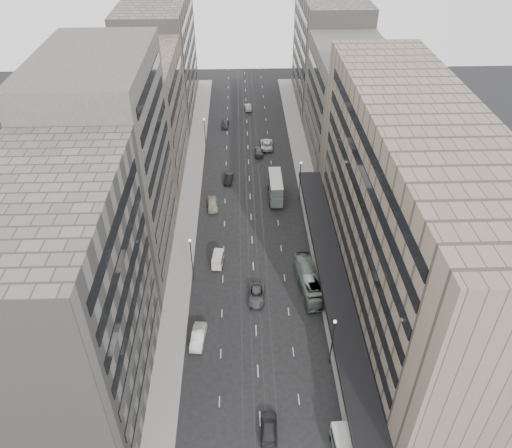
{
  "coord_description": "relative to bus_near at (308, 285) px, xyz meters",
  "views": [
    {
      "loc": [
        -1.66,
        -47.44,
        55.23
      ],
      "look_at": [
        0.58,
        18.51,
        6.11
      ],
      "focal_mm": 35.0,
      "sensor_mm": 36.0,
      "label": 1
    }
  ],
  "objects": [
    {
      "name": "sedan_2",
      "position": [
        -8.02,
        -1.23,
        -0.67
      ],
      "size": [
        2.75,
        5.33,
        1.44
      ],
      "primitive_type": "imported",
      "rotation": [
        0.0,
        0.0,
        -0.07
      ],
      "color": "#4E4E50",
      "rests_on": "ground"
    },
    {
      "name": "sedan_8",
      "position": [
        -13.72,
        59.09,
        -0.66
      ],
      "size": [
        2.04,
        4.39,
        1.45
      ],
      "primitive_type": "imported",
      "rotation": [
        0.0,
        0.0,
        -0.08
      ],
      "color": "#29292C",
      "rests_on": "ground"
    },
    {
      "name": "sedan_4",
      "position": [
        -15.66,
        23.59,
        -0.54
      ],
      "size": [
        2.42,
        5.14,
        1.7
      ],
      "primitive_type": "imported",
      "rotation": [
        0.0,
        0.0,
        0.08
      ],
      "color": "#A8A18B",
      "rests_on": "ground"
    },
    {
      "name": "department_store",
      "position": [
        13.15,
        -0.74,
        13.56
      ],
      "size": [
        19.2,
        60.0,
        30.0
      ],
      "color": "#80705E",
      "rests_on": "ground"
    },
    {
      "name": "ground",
      "position": [
        -8.3,
        -8.74,
        -1.39
      ],
      "size": [
        220.0,
        220.0,
        0.0
      ],
      "primitive_type": "plane",
      "color": "black",
      "rests_on": "ground"
    },
    {
      "name": "lamp_right_far",
      "position": [
        1.4,
        26.26,
        3.82
      ],
      "size": [
        0.44,
        0.44,
        8.32
      ],
      "color": "#262628",
      "rests_on": "ground"
    },
    {
      "name": "sidewalk_left",
      "position": [
        -20.3,
        28.76,
        -1.31
      ],
      "size": [
        4.0,
        125.0,
        0.15
      ],
      "primitive_type": "cube",
      "color": "gray",
      "rests_on": "ground"
    },
    {
      "name": "building_left_d",
      "position": [
        -29.8,
        70.26,
        12.61
      ],
      "size": [
        15.0,
        38.0,
        28.0
      ],
      "primitive_type": "cube",
      "color": "slate",
      "rests_on": "ground"
    },
    {
      "name": "lamp_left_far",
      "position": [
        -18.0,
        46.26,
        3.82
      ],
      "size": [
        0.44,
        0.44,
        8.32
      ],
      "color": "#262628",
      "rests_on": "ground"
    },
    {
      "name": "vw_microbus",
      "position": [
        0.9,
        -26.22,
        0.02
      ],
      "size": [
        2.36,
        4.78,
        2.53
      ],
      "rotation": [
        0.0,
        0.0,
        0.06
      ],
      "color": "slate",
      "rests_on": "ground"
    },
    {
      "name": "sedan_9",
      "position": [
        -7.83,
        69.39,
        -0.64
      ],
      "size": [
        1.92,
        4.63,
        1.49
      ],
      "primitive_type": "imported",
      "rotation": [
        0.0,
        0.0,
        3.22
      ],
      "color": "#ACA78E",
      "rests_on": "ground"
    },
    {
      "name": "double_decker",
      "position": [
        -3.3,
        26.53,
        1.14
      ],
      "size": [
        2.64,
        8.56,
        4.68
      ],
      "rotation": [
        0.0,
        0.0,
        0.0
      ],
      "color": "slate",
      "rests_on": "ground"
    },
    {
      "name": "lamp_left_near",
      "position": [
        -18.0,
        3.26,
        3.82
      ],
      "size": [
        0.44,
        0.44,
        8.32
      ],
      "color": "#262628",
      "rests_on": "ground"
    },
    {
      "name": "building_left_a",
      "position": [
        -29.8,
        -16.74,
        13.61
      ],
      "size": [
        15.0,
        28.0,
        30.0
      ],
      "primitive_type": "cube",
      "color": "slate",
      "rests_on": "ground"
    },
    {
      "name": "sedan_3",
      "position": [
        -7.34,
        -23.47,
        -0.66
      ],
      "size": [
        2.32,
        5.13,
        1.46
      ],
      "primitive_type": "imported",
      "rotation": [
        0.0,
        0.0,
        3.09
      ],
      "color": "#2A2A2D",
      "rests_on": "ground"
    },
    {
      "name": "sedan_1",
      "position": [
        -16.47,
        -9.33,
        -0.55
      ],
      "size": [
        2.31,
        5.24,
        1.67
      ],
      "primitive_type": "imported",
      "rotation": [
        0.0,
        0.0,
        -0.11
      ],
      "color": "silver",
      "rests_on": "ground"
    },
    {
      "name": "building_right_far",
      "position": [
        13.2,
        73.26,
        12.61
      ],
      "size": [
        15.0,
        32.0,
        28.0
      ],
      "primitive_type": "cube",
      "color": "slate",
      "rests_on": "ground"
    },
    {
      "name": "sidewalk_right",
      "position": [
        3.7,
        28.76,
        -1.31
      ],
      "size": [
        4.0,
        125.0,
        0.15
      ],
      "primitive_type": "cube",
      "color": "gray",
      "rests_on": "ground"
    },
    {
      "name": "building_right_mid",
      "position": [
        13.2,
        43.26,
        10.61
      ],
      "size": [
        15.0,
        28.0,
        24.0
      ],
      "primitive_type": "cube",
      "color": "#504C46",
      "rests_on": "ground"
    },
    {
      "name": "bus_near",
      "position": [
        0.0,
        0.0,
        0.0
      ],
      "size": [
        3.47,
        10.16,
        2.77
      ],
      "primitive_type": "imported",
      "rotation": [
        0.0,
        0.0,
        3.26
      ],
      "color": "gray",
      "rests_on": "ground"
    },
    {
      "name": "sedan_7",
      "position": [
        -5.88,
        44.78,
        -0.67
      ],
      "size": [
        2.18,
        4.99,
        1.43
      ],
      "primitive_type": "imported",
      "rotation": [
        0.0,
        0.0,
        3.11
      ],
      "color": "#4F5052",
      "rests_on": "ground"
    },
    {
      "name": "sedan_5",
      "position": [
        -12.68,
        33.04,
        -0.66
      ],
      "size": [
        1.99,
        4.53,
        1.45
      ],
      "primitive_type": "imported",
      "rotation": [
        0.0,
        0.0,
        -0.11
      ],
      "color": "black",
      "rests_on": "ground"
    },
    {
      "name": "sedan_6",
      "position": [
        -3.96,
        47.84,
        -0.54
      ],
      "size": [
        3.02,
        6.2,
        1.7
      ],
      "primitive_type": "imported",
      "rotation": [
        0.0,
        0.0,
        3.11
      ],
      "color": "silver",
      "rests_on": "ground"
    },
    {
      "name": "bus_far",
      "position": [
        0.2,
        1.36,
        0.11
      ],
      "size": [
        3.55,
        10.96,
        3.0
      ],
      "primitive_type": "imported",
      "rotation": [
        0.0,
        0.0,
        3.24
      ],
      "color": "gray",
      "rests_on": "ground"
    },
    {
      "name": "lamp_right_near",
      "position": [
        1.4,
        -13.74,
        3.82
      ],
      "size": [
        0.44,
        0.44,
        8.32
      ],
      "color": "#262628",
      "rests_on": "ground"
    },
    {
      "name": "building_left_b",
      "position": [
        -29.8,
        10.26,
        15.61
      ],
      "size": [
        15.0,
        26.0,
        34.0
      ],
      "primitive_type": "cube",
      "color": "#504C46",
      "rests_on": "ground"
    },
    {
      "name": "building_left_c",
      "position": [
        -29.8,
        37.26,
        11.11
      ],
      "size": [
        15.0,
        28.0,
        25.0
      ],
      "primitive_type": "cube",
      "color": "gray",
      "rests_on": "ground"
    },
    {
      "name": "panel_van",
      "position": [
        -14.16,
        6.73,
        -0.16
      ],
      "size": [
        2.07,
        3.69,
        2.22
      ],
      "rotation": [
        0.0,
        0.0,
        -0.12
      ],
      "color": "silver",
      "rests_on": "ground"
    }
  ]
}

